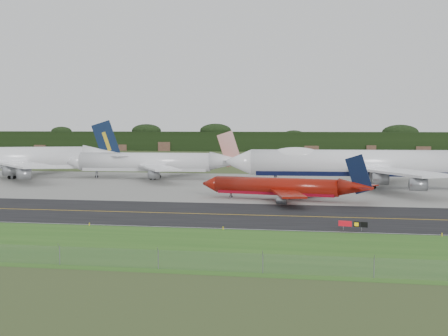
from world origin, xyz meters
The scene contains 16 objects.
ground centered at (0.00, 0.00, 0.00)m, with size 600.00×600.00×0.00m, color #3B4D24.
grass_verge centered at (0.00, -35.00, 0.01)m, with size 400.00×30.00×0.01m, color #2B601C.
taxiway centered at (0.00, -4.00, 0.01)m, with size 400.00×32.00×0.02m, color black.
apron centered at (0.00, 51.00, 0.01)m, with size 400.00×78.00×0.01m, color gray.
taxiway_centreline centered at (0.00, -4.00, 0.03)m, with size 400.00×0.40×0.00m, color gold.
taxiway_edge_line centered at (0.00, -19.50, 0.03)m, with size 400.00×0.25×0.00m, color silver.
perimeter_fence centered at (0.00, -48.00, 1.10)m, with size 320.00×0.10×320.00m.
horizon_treeline centered at (0.00, 273.76, 5.47)m, with size 700.00×25.00×12.00m.
jet_ba_747 centered at (21.06, 50.49, 6.34)m, with size 74.18×61.27×18.64m.
jet_red_737 centered at (3.17, 19.53, 2.87)m, with size 38.33×30.84×10.38m.
jet_navy_gold centered at (-84.12, 61.76, 5.90)m, with size 67.67×57.29×17.97m.
jet_star_tail centered at (-40.31, 66.71, 4.92)m, with size 55.90×46.73×14.75m.
taxiway_sign centered at (16.59, -18.01, 1.06)m, with size 4.44×1.10×1.50m.
edge_marker_left centered at (-25.60, -20.50, 0.25)m, with size 0.16×0.16×0.50m, color yellow.
edge_marker_center centered at (-3.43, -20.50, 0.25)m, with size 0.16×0.16×0.50m, color yellow.
edge_marker_right centered at (29.44, -20.50, 0.25)m, with size 0.16×0.16×0.50m, color yellow.
Camera 1 is at (13.71, -115.77, 16.44)m, focal length 50.00 mm.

